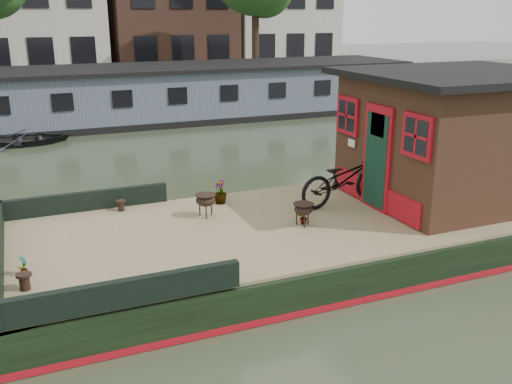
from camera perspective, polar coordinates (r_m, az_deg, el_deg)
name	(u,v)px	position (r m, az deg, el deg)	size (l,w,h in m)	color
ground	(353,244)	(10.72, 9.63, -5.17)	(120.00, 120.00, 0.00)	#2F3A25
houseboat_hull	(288,241)	(10.01, 3.21, -4.93)	(14.01, 4.02, 0.60)	black
houseboat_deck	(354,212)	(10.50, 9.80, -2.02)	(11.80, 3.80, 0.05)	#9D8E61
bow_bulwark	(61,244)	(8.93, -18.95, -4.94)	(3.00, 4.00, 0.35)	black
cabin	(457,135)	(11.47, 19.45, 5.40)	(4.00, 3.50, 2.42)	#331B13
bicycle	(344,179)	(10.70, 8.74, 1.31)	(0.65, 1.87, 0.98)	black
potted_plant_a	(304,213)	(9.67, 4.78, -2.13)	(0.21, 0.14, 0.40)	maroon
potted_plant_d	(220,191)	(10.71, -3.59, 0.05)	(0.26, 0.26, 0.46)	brown
potted_plant_e	(23,265)	(8.45, -22.25, -6.79)	(0.15, 0.10, 0.29)	#A46030
brazier_front	(303,214)	(9.62, 4.74, -2.25)	(0.36, 0.36, 0.39)	black
brazier_rear	(206,205)	(10.04, -5.05, -1.34)	(0.38, 0.38, 0.41)	black
bollard_port	(121,205)	(10.61, -13.34, -1.32)	(0.18, 0.18, 0.20)	black
bollard_stbd	(25,282)	(8.04, -22.14, -8.31)	(0.20, 0.20, 0.23)	black
dinghy	(25,135)	(20.01, -22.09, 5.28)	(2.01, 2.81, 0.58)	black
far_houseboat	(164,95)	(23.16, -9.14, 9.55)	(20.40, 4.40, 2.11)	#535D6E
quay	(133,89)	(29.53, -12.19, 10.04)	(60.00, 6.00, 0.90)	#47443F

